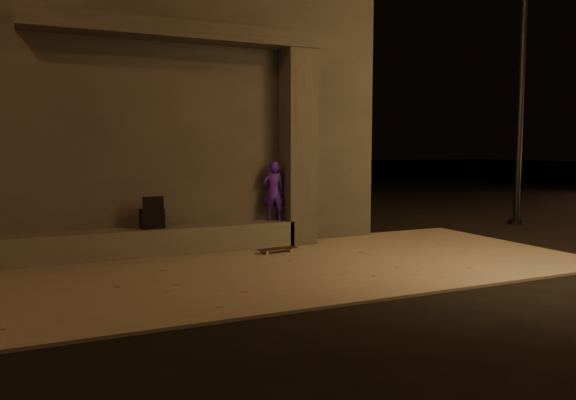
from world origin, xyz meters
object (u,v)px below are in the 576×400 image
skateboarder (273,191)px  backpack (152,217)px  column (298,148)px  skateboard (277,249)px

skateboarder → backpack: size_ratio=2.02×
column → backpack: size_ratio=6.58×
column → backpack: 2.97m
backpack → skateboard: bearing=-20.6°
skateboarder → skateboard: size_ratio=1.53×
skateboarder → column: bearing=-168.1°
backpack → skateboard: backpack is taller
skateboard → column: bearing=39.3°
column → skateboarder: size_ratio=3.26×
column → skateboarder: 0.94m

